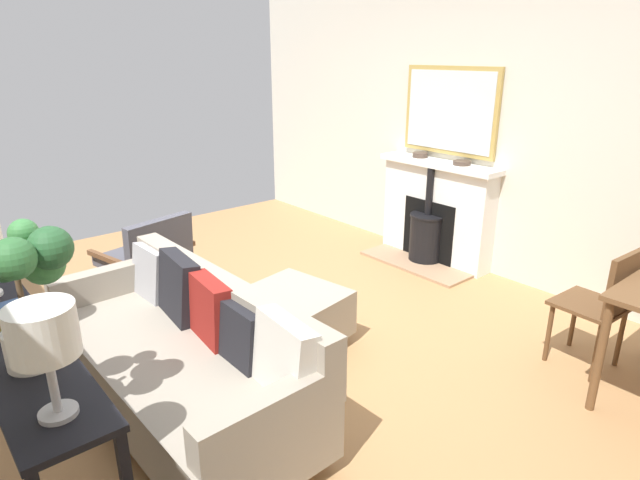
# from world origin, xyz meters

# --- Properties ---
(ground_plane) EXTENTS (4.99, 6.29, 0.01)m
(ground_plane) POSITION_xyz_m (0.00, 0.00, -0.00)
(ground_plane) COLOR #A87A4C
(wall_left) EXTENTS (0.12, 6.29, 2.66)m
(wall_left) POSITION_xyz_m (-2.49, 0.00, 1.33)
(wall_left) COLOR beige
(wall_left) RESTS_ON ground
(fireplace) EXTENTS (0.60, 1.28, 1.01)m
(fireplace) POSITION_xyz_m (-2.28, -0.21, 0.45)
(fireplace) COLOR #9E7A5B
(fireplace) RESTS_ON ground
(mirror_over_mantel) EXTENTS (0.04, 1.04, 0.81)m
(mirror_over_mantel) POSITION_xyz_m (-2.40, -0.21, 1.47)
(mirror_over_mantel) COLOR tan
(mantel_bowl_near) EXTENTS (0.15, 0.15, 0.05)m
(mantel_bowl_near) POSITION_xyz_m (-2.31, -0.46, 1.04)
(mantel_bowl_near) COLOR #47382D
(mantel_bowl_near) RESTS_ON fireplace
(mantel_bowl_far) EXTENTS (0.16, 0.16, 0.04)m
(mantel_bowl_far) POSITION_xyz_m (-2.31, 0.03, 1.03)
(mantel_bowl_far) COLOR #47382D
(mantel_bowl_far) RESTS_ON fireplace
(sofa) EXTENTS (0.84, 2.00, 0.82)m
(sofa) POSITION_xyz_m (0.72, 0.37, 0.36)
(sofa) COLOR #B2B2B7
(sofa) RESTS_ON ground
(ottoman) EXTENTS (0.75, 0.76, 0.42)m
(ottoman) POSITION_xyz_m (-0.18, 0.22, 0.25)
(ottoman) COLOR #B2B2B7
(ottoman) RESTS_ON ground
(armchair_accent) EXTENTS (0.78, 0.70, 0.75)m
(armchair_accent) POSITION_xyz_m (0.27, -1.13, 0.43)
(armchair_accent) COLOR brown
(armchair_accent) RESTS_ON ground
(console_table) EXTENTS (0.35, 1.76, 0.73)m
(console_table) POSITION_xyz_m (1.52, 0.37, 0.65)
(console_table) COLOR black
(console_table) RESTS_ON ground
(table_lamp_far_end) EXTENTS (0.24, 0.24, 0.44)m
(table_lamp_far_end) POSITION_xyz_m (1.52, 1.03, 1.06)
(table_lamp_far_end) COLOR #B2B2B7
(table_lamp_far_end) RESTS_ON console_table
(potted_plant) EXTENTS (0.47, 0.45, 0.62)m
(potted_plant) POSITION_xyz_m (1.50, 0.62, 1.14)
(potted_plant) COLOR silver
(potted_plant) RESTS_ON console_table
(book_stack) EXTENTS (0.29, 0.25, 0.06)m
(book_stack) POSITION_xyz_m (1.52, 0.09, 0.76)
(book_stack) COLOR olive
(book_stack) RESTS_ON console_table
(dining_chair_near_fireplace) EXTENTS (0.42, 0.42, 0.84)m
(dining_chair_near_fireplace) POSITION_xyz_m (-1.53, 1.74, 0.50)
(dining_chair_near_fireplace) COLOR brown
(dining_chair_near_fireplace) RESTS_ON ground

